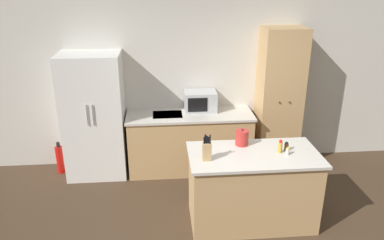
{
  "coord_description": "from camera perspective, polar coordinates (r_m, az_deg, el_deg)",
  "views": [
    {
      "loc": [
        -0.83,
        -3.3,
        2.91
      ],
      "look_at": [
        -0.41,
        1.4,
        1.05
      ],
      "focal_mm": 35.0,
      "sensor_mm": 36.0,
      "label": 1
    }
  ],
  "objects": [
    {
      "name": "spice_bottle_tall_dark",
      "position": [
        4.51,
        14.34,
        -4.67
      ],
      "size": [
        0.04,
        0.04,
        0.09
      ],
      "color": "beige",
      "rests_on": "kitchen_island"
    },
    {
      "name": "pantry_cabinet",
      "position": [
        5.93,
        13.08,
        3.08
      ],
      "size": [
        0.63,
        0.55,
        2.19
      ],
      "color": "tan",
      "rests_on": "ground_plane"
    },
    {
      "name": "spice_bottle_amber_oil",
      "position": [
        4.53,
        13.3,
        -4.0
      ],
      "size": [
        0.05,
        0.05,
        0.16
      ],
      "color": "gold",
      "rests_on": "kitchen_island"
    },
    {
      "name": "back_counter",
      "position": [
        5.83,
        -0.33,
        -3.28
      ],
      "size": [
        1.91,
        0.69,
        0.93
      ],
      "color": "tan",
      "rests_on": "ground_plane"
    },
    {
      "name": "fire_extinguisher",
      "position": [
        6.16,
        -19.45,
        -5.64
      ],
      "size": [
        0.12,
        0.12,
        0.51
      ],
      "color": "red",
      "rests_on": "ground_plane"
    },
    {
      "name": "wall_back",
      "position": [
        5.92,
        3.22,
        5.68
      ],
      "size": [
        7.2,
        0.06,
        2.6
      ],
      "color": "beige",
      "rests_on": "ground_plane"
    },
    {
      "name": "microwave",
      "position": [
        5.74,
        1.26,
        2.9
      ],
      "size": [
        0.49,
        0.35,
        0.3
      ],
      "color": "#B2B5B7",
      "rests_on": "back_counter"
    },
    {
      "name": "kitchen_island",
      "position": [
        4.7,
        9.11,
        -10.12
      ],
      "size": [
        1.55,
        0.81,
        0.93
      ],
      "color": "tan",
      "rests_on": "ground_plane"
    },
    {
      "name": "spice_bottle_short_red",
      "position": [
        4.61,
        14.19,
        -3.94
      ],
      "size": [
        0.05,
        0.05,
        0.11
      ],
      "color": "#563319",
      "rests_on": "kitchen_island"
    },
    {
      "name": "kettle",
      "position": [
        4.63,
        7.62,
        -2.68
      ],
      "size": [
        0.16,
        0.16,
        0.22
      ],
      "color": "#B72D28",
      "rests_on": "kitchen_island"
    },
    {
      "name": "refrigerator",
      "position": [
        5.72,
        -14.66,
        0.57
      ],
      "size": [
        0.87,
        0.68,
        1.87
      ],
      "color": "white",
      "rests_on": "ground_plane"
    },
    {
      "name": "knife_block",
      "position": [
        4.22,
        2.28,
        -4.69
      ],
      "size": [
        0.1,
        0.07,
        0.31
      ],
      "color": "tan",
      "rests_on": "kitchen_island"
    }
  ]
}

